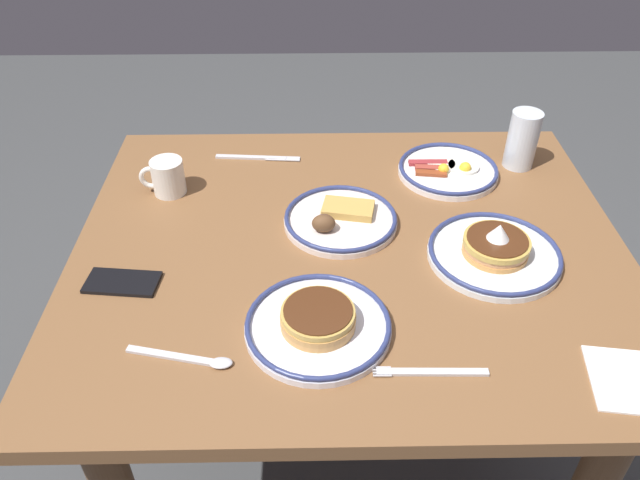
{
  "coord_description": "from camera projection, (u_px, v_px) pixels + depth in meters",
  "views": [
    {
      "loc": [
        0.08,
        1.04,
        1.58
      ],
      "look_at": [
        0.07,
        0.02,
        0.78
      ],
      "focal_mm": 34.85,
      "sensor_mm": 36.0,
      "label": 1
    }
  ],
  "objects": [
    {
      "name": "ground_plane",
      "position": [
        342.0,
        446.0,
        1.8
      ],
      "size": [
        6.0,
        6.0,
        0.0
      ],
      "primitive_type": "plane",
      "color": "#424546"
    },
    {
      "name": "dining_table",
      "position": [
        349.0,
        289.0,
        1.42
      ],
      "size": [
        1.18,
        0.99,
        0.75
      ],
      "color": "brown",
      "rests_on": "ground_plane"
    },
    {
      "name": "plate_near_main",
      "position": [
        340.0,
        219.0,
        1.38
      ],
      "size": [
        0.25,
        0.25,
        0.05
      ],
      "color": "silver",
      "rests_on": "dining_table"
    },
    {
      "name": "plate_center_pancakes",
      "position": [
        448.0,
        170.0,
        1.55
      ],
      "size": [
        0.25,
        0.25,
        0.04
      ],
      "color": "white",
      "rests_on": "dining_table"
    },
    {
      "name": "plate_far_companion",
      "position": [
        495.0,
        251.0,
        1.29
      ],
      "size": [
        0.28,
        0.28,
        0.09
      ],
      "color": "white",
      "rests_on": "dining_table"
    },
    {
      "name": "plate_far_side",
      "position": [
        318.0,
        323.0,
        1.12
      ],
      "size": [
        0.27,
        0.27,
        0.05
      ],
      "color": "white",
      "rests_on": "dining_table"
    },
    {
      "name": "coffee_mug",
      "position": [
        167.0,
        176.0,
        1.47
      ],
      "size": [
        0.11,
        0.08,
        0.09
      ],
      "color": "white",
      "rests_on": "dining_table"
    },
    {
      "name": "drinking_glass",
      "position": [
        522.0,
        142.0,
        1.55
      ],
      "size": [
        0.08,
        0.08,
        0.15
      ],
      "color": "silver",
      "rests_on": "dining_table"
    },
    {
      "name": "cell_phone",
      "position": [
        122.0,
        282.0,
        1.23
      ],
      "size": [
        0.15,
        0.09,
        0.01
      ],
      "primitive_type": "cube",
      "rotation": [
        0.0,
        0.0,
        -0.11
      ],
      "color": "black",
      "rests_on": "dining_table"
    },
    {
      "name": "paper_napkin",
      "position": [
        635.0,
        381.0,
        1.04
      ],
      "size": [
        0.17,
        0.16,
        0.0
      ],
      "primitive_type": "cube",
      "rotation": [
        0.0,
        0.0,
        -0.15
      ],
      "color": "white",
      "rests_on": "dining_table"
    },
    {
      "name": "fork_near",
      "position": [
        430.0,
        372.0,
        1.05
      ],
      "size": [
        0.2,
        0.02,
        0.01
      ],
      "color": "silver",
      "rests_on": "dining_table"
    },
    {
      "name": "butter_knife",
      "position": [
        258.0,
        158.0,
        1.62
      ],
      "size": [
        0.22,
        0.03,
        0.01
      ],
      "color": "silver",
      "rests_on": "dining_table"
    },
    {
      "name": "tea_spoon",
      "position": [
        194.0,
        359.0,
        1.08
      ],
      "size": [
        0.19,
        0.06,
        0.01
      ],
      "color": "silver",
      "rests_on": "dining_table"
    }
  ]
}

